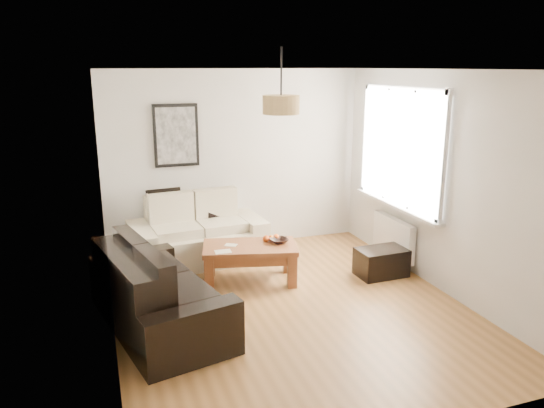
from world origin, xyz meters
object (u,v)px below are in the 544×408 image
object	(u,v)px
sofa_leather	(159,288)
coffee_table	(250,263)
loveseat_cream	(197,230)
ottoman	(381,262)

from	to	relation	value
sofa_leather	coffee_table	size ratio (longest dim) A/B	1.68
sofa_leather	coffee_table	distance (m)	1.49
loveseat_cream	ottoman	xyz separation A→B (m)	(2.13, -1.31, -0.27)
coffee_table	ottoman	world-z (taller)	coffee_table
loveseat_cream	coffee_table	distance (m)	1.06
loveseat_cream	ottoman	distance (m)	2.52
loveseat_cream	coffee_table	xyz separation A→B (m)	(0.48, -0.93, -0.21)
sofa_leather	loveseat_cream	bearing A→B (deg)	-36.07
coffee_table	ottoman	xyz separation A→B (m)	(1.66, -0.38, -0.06)
coffee_table	ottoman	distance (m)	1.70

